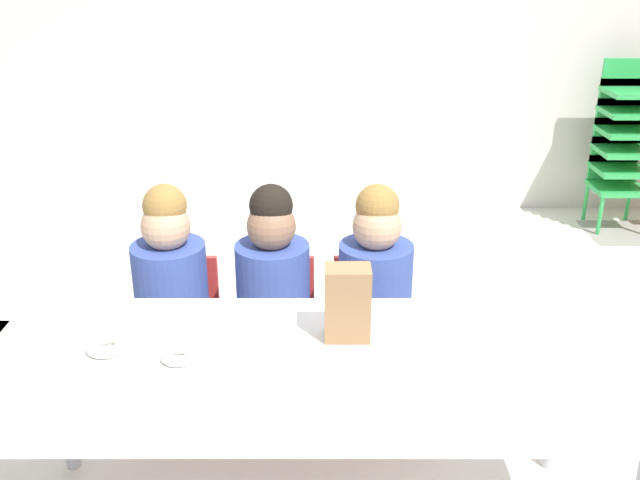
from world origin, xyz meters
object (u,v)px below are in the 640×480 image
at_px(seated_child_near_camera, 171,285).
at_px(donut_powdered_on_plate, 107,345).
at_px(seated_child_middle_seat, 273,285).
at_px(paper_plate_near_edge, 108,352).
at_px(seated_child_far_right, 375,285).
at_px(donut_powdered_loose, 179,355).
at_px(kid_chair_green_stack, 623,137).
at_px(craft_table, 309,376).
at_px(paper_bag_brown, 347,303).

bearing_deg(seated_child_near_camera, donut_powdered_on_plate, -96.39).
distance_m(seated_child_near_camera, seated_child_middle_seat, 0.36).
height_order(seated_child_near_camera, paper_plate_near_edge, seated_child_near_camera).
height_order(seated_child_far_right, donut_powdered_loose, seated_child_far_right).
xyz_separation_m(kid_chair_green_stack, paper_plate_near_edge, (-2.46, -2.58, 0.04)).
bearing_deg(kid_chair_green_stack, craft_table, -126.10).
relative_size(donut_powdered_on_plate, donut_powdered_loose, 1.15).
bearing_deg(paper_plate_near_edge, donut_powdered_on_plate, 0.00).
bearing_deg(paper_plate_near_edge, seated_child_near_camera, 83.61).
distance_m(seated_child_middle_seat, seated_child_far_right, 0.36).
bearing_deg(seated_child_near_camera, seated_child_far_right, 0.00).
height_order(seated_child_far_right, kid_chair_green_stack, kid_chair_green_stack).
distance_m(seated_child_middle_seat, paper_plate_near_edge, 0.70).
bearing_deg(kid_chair_green_stack, seated_child_far_right, -129.75).
xyz_separation_m(paper_bag_brown, donut_powdered_loose, (-0.46, -0.12, -0.09)).
distance_m(seated_child_middle_seat, donut_powdered_loose, 0.64).
bearing_deg(seated_child_far_right, donut_powdered_on_plate, -144.47).
bearing_deg(craft_table, kid_chair_green_stack, 53.90).
height_order(paper_bag_brown, paper_plate_near_edge, paper_bag_brown).
relative_size(seated_child_middle_seat, paper_bag_brown, 4.17).
bearing_deg(donut_powdered_on_plate, seated_child_far_right, 35.53).
relative_size(seated_child_far_right, donut_powdered_loose, 9.13).
xyz_separation_m(seated_child_middle_seat, seated_child_far_right, (0.36, 0.00, 0.00)).
bearing_deg(seated_child_near_camera, paper_bag_brown, -38.00).
height_order(seated_child_middle_seat, donut_powdered_on_plate, seated_child_middle_seat).
xyz_separation_m(seated_child_far_right, kid_chair_green_stack, (1.68, 2.02, 0.02)).
height_order(craft_table, donut_powdered_loose, donut_powdered_loose).
bearing_deg(paper_plate_near_edge, craft_table, -3.43).
bearing_deg(craft_table, seated_child_near_camera, 129.89).
bearing_deg(paper_bag_brown, paper_plate_near_edge, -172.53).
bearing_deg(seated_child_middle_seat, paper_bag_brown, -62.69).
distance_m(donut_powdered_on_plate, donut_powdered_loose, 0.21).
bearing_deg(kid_chair_green_stack, paper_plate_near_edge, -133.69).
xyz_separation_m(seated_child_near_camera, paper_bag_brown, (0.60, -0.47, 0.17)).
relative_size(craft_table, donut_powdered_loose, 17.93).
height_order(seated_child_near_camera, kid_chair_green_stack, kid_chair_green_stack).
bearing_deg(craft_table, donut_powdered_loose, -179.81).
bearing_deg(donut_powdered_loose, donut_powdered_on_plate, 170.39).
relative_size(craft_table, paper_plate_near_edge, 10.01).
relative_size(paper_plate_near_edge, donut_powdered_on_plate, 1.55).
xyz_separation_m(paper_bag_brown, donut_powdered_on_plate, (-0.67, -0.09, -0.09)).
xyz_separation_m(seated_child_near_camera, donut_powdered_on_plate, (-0.06, -0.56, 0.09)).
xyz_separation_m(seated_child_middle_seat, paper_plate_near_edge, (-0.42, -0.56, 0.07)).
height_order(seated_child_far_right, paper_bag_brown, seated_child_far_right).
height_order(paper_bag_brown, donut_powdered_on_plate, paper_bag_brown).
bearing_deg(paper_bag_brown, donut_powdered_on_plate, -172.53).
distance_m(paper_plate_near_edge, donut_powdered_loose, 0.21).
height_order(seated_child_far_right, donut_powdered_on_plate, seated_child_far_right).
height_order(kid_chair_green_stack, paper_plate_near_edge, kid_chair_green_stack).
xyz_separation_m(donut_powdered_on_plate, donut_powdered_loose, (0.20, -0.03, -0.01)).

